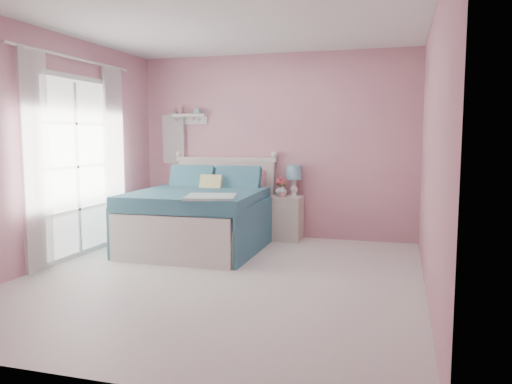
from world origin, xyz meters
The scene contains 13 objects.
floor centered at (0.00, 0.00, 0.00)m, with size 4.50×4.50×0.00m, color silver.
room_shell centered at (0.00, 0.00, 1.58)m, with size 4.50×4.50×4.50m.
bed centered at (-0.73, 1.26, 0.40)m, with size 1.61×1.99×1.14m.
nightstand centered at (0.22, 2.02, 0.31)m, with size 0.42×0.42×0.61m.
table_lamp centered at (0.31, 2.10, 0.91)m, with size 0.22×0.22×0.43m.
vase centered at (0.14, 2.04, 0.70)m, with size 0.17×0.17×0.17m, color silver.
teacup centered at (0.19, 1.91, 0.64)m, with size 0.09×0.09×0.07m, color pink.
roses centered at (0.14, 2.03, 0.82)m, with size 0.14×0.11×0.12m.
wall_shelf centered at (-1.28, 2.19, 1.73)m, with size 0.50×0.15×0.25m.
hanging_dress centered at (-1.55, 2.18, 1.40)m, with size 0.34×0.03×0.72m, color white.
french_door centered at (-1.97, 0.40, 1.07)m, with size 0.04×1.32×2.16m.
curtain_near centered at (-1.92, -0.34, 1.18)m, with size 0.04×0.40×2.32m, color white.
curtain_far centered at (-1.92, 1.14, 1.18)m, with size 0.04×0.40×2.32m, color white.
Camera 1 is at (1.74, -4.69, 1.45)m, focal length 35.00 mm.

